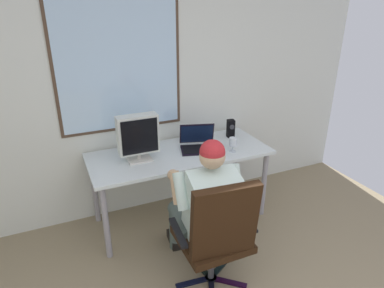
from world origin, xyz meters
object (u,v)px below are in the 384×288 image
(office_chair, at_px, (218,233))
(crt_monitor, at_px, (138,135))
(person_seated, at_px, (205,204))
(desk_speaker, at_px, (231,128))
(laptop, at_px, (198,142))
(desk, at_px, (180,160))
(wine_glass, at_px, (233,143))

(office_chair, xyz_separation_m, crt_monitor, (-0.30, 1.02, 0.45))
(office_chair, height_order, crt_monitor, crt_monitor)
(person_seated, xyz_separation_m, desk_speaker, (0.75, 0.92, 0.22))
(office_chair, height_order, laptop, office_chair)
(desk, distance_m, person_seated, 0.77)
(crt_monitor, distance_m, desk_speaker, 1.09)
(laptop, bearing_deg, wine_glass, -39.00)
(crt_monitor, bearing_deg, office_chair, -73.86)
(office_chair, distance_m, person_seated, 0.28)
(office_chair, relative_size, desk_speaker, 5.26)
(wine_glass, bearing_deg, crt_monitor, 168.20)
(person_seated, distance_m, crt_monitor, 0.90)
(person_seated, distance_m, wine_glass, 0.84)
(office_chair, relative_size, person_seated, 0.82)
(office_chair, xyz_separation_m, desk_speaker, (0.77, 1.18, 0.30))
(crt_monitor, distance_m, wine_glass, 0.93)
(office_chair, xyz_separation_m, person_seated, (0.02, 0.27, 0.08))
(laptop, xyz_separation_m, wine_glass, (0.28, -0.22, 0.03))
(desk, relative_size, laptop, 4.19)
(office_chair, xyz_separation_m, laptop, (0.32, 1.06, 0.27))
(office_chair, relative_size, wine_glass, 7.01)
(person_seated, bearing_deg, laptop, 69.19)
(laptop, bearing_deg, desk_speaker, 15.65)
(office_chair, bearing_deg, desk, 83.51)
(desk, xyz_separation_m, desk_speaker, (0.66, 0.15, 0.18))
(laptop, bearing_deg, office_chair, -107.02)
(office_chair, height_order, desk_speaker, office_chair)
(desk, distance_m, laptop, 0.25)
(desk, relative_size, crt_monitor, 4.05)
(desk, xyz_separation_m, crt_monitor, (-0.41, -0.01, 0.33))
(crt_monitor, bearing_deg, laptop, 3.38)
(desk, relative_size, wine_glass, 12.20)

